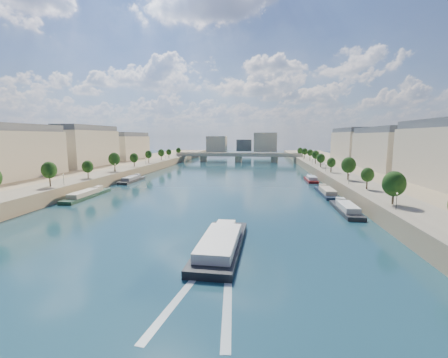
# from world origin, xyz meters

# --- Properties ---
(ground) EXTENTS (700.00, 700.00, 0.00)m
(ground) POSITION_xyz_m (0.00, 100.00, 0.00)
(ground) COLOR #0B2C34
(ground) RESTS_ON ground
(quay_left) EXTENTS (44.00, 520.00, 5.00)m
(quay_left) POSITION_xyz_m (-72.00, 100.00, 2.50)
(quay_left) COLOR #9E8460
(quay_left) RESTS_ON ground
(quay_right) EXTENTS (44.00, 520.00, 5.00)m
(quay_right) POSITION_xyz_m (72.00, 100.00, 2.50)
(quay_right) COLOR #9E8460
(quay_right) RESTS_ON ground
(pave_left) EXTENTS (14.00, 520.00, 0.10)m
(pave_left) POSITION_xyz_m (-57.00, 100.00, 5.05)
(pave_left) COLOR gray
(pave_left) RESTS_ON quay_left
(pave_right) EXTENTS (14.00, 520.00, 0.10)m
(pave_right) POSITION_xyz_m (57.00, 100.00, 5.05)
(pave_right) COLOR gray
(pave_right) RESTS_ON quay_right
(trees_left) EXTENTS (4.80, 268.80, 8.26)m
(trees_left) POSITION_xyz_m (-55.00, 102.00, 10.48)
(trees_left) COLOR #382B1E
(trees_left) RESTS_ON ground
(trees_right) EXTENTS (4.80, 268.80, 8.26)m
(trees_right) POSITION_xyz_m (55.00, 110.00, 10.48)
(trees_right) COLOR #382B1E
(trees_right) RESTS_ON ground
(lamps_left) EXTENTS (0.36, 200.36, 4.28)m
(lamps_left) POSITION_xyz_m (-52.50, 90.00, 7.78)
(lamps_left) COLOR black
(lamps_left) RESTS_ON ground
(lamps_right) EXTENTS (0.36, 200.36, 4.28)m
(lamps_right) POSITION_xyz_m (52.50, 105.00, 7.78)
(lamps_right) COLOR black
(lamps_right) RESTS_ON ground
(buildings_left) EXTENTS (16.00, 226.00, 23.20)m
(buildings_left) POSITION_xyz_m (-85.00, 112.00, 16.45)
(buildings_left) COLOR #B7AD8D
(buildings_left) RESTS_ON ground
(buildings_right) EXTENTS (16.00, 226.00, 23.20)m
(buildings_right) POSITION_xyz_m (85.00, 112.00, 16.45)
(buildings_right) COLOR #B7AD8D
(buildings_right) RESTS_ON ground
(skyline) EXTENTS (79.00, 42.00, 22.00)m
(skyline) POSITION_xyz_m (3.19, 319.52, 14.66)
(skyline) COLOR #B7AD8D
(skyline) RESTS_ON ground
(bridge) EXTENTS (112.00, 12.00, 8.15)m
(bridge) POSITION_xyz_m (0.00, 238.14, 5.08)
(bridge) COLOR #C1B79E
(bridge) RESTS_ON ground
(tour_barge) EXTENTS (9.19, 28.97, 3.90)m
(tour_barge) POSITION_xyz_m (11.51, 26.82, 1.10)
(tour_barge) COLOR black
(tour_barge) RESTS_ON ground
(wake) EXTENTS (10.76, 26.01, 0.04)m
(wake) POSITION_xyz_m (11.51, 10.24, 0.02)
(wake) COLOR silver
(wake) RESTS_ON ground
(moored_barges_left) EXTENTS (5.00, 153.64, 3.60)m
(moored_barges_left) POSITION_xyz_m (-45.50, 46.88, 0.84)
(moored_barges_left) COLOR #161831
(moored_barges_left) RESTS_ON ground
(moored_barges_right) EXTENTS (5.00, 160.38, 3.60)m
(moored_barges_right) POSITION_xyz_m (45.50, 59.68, 0.84)
(moored_barges_right) COLOR black
(moored_barges_right) RESTS_ON ground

